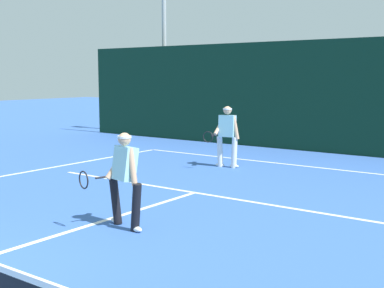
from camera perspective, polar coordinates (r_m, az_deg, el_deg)
name	(u,v)px	position (r m, az deg, el deg)	size (l,w,h in m)	color
court_line_baseline_far	(286,164)	(14.57, 10.41, -2.20)	(9.71, 0.10, 0.01)	white
court_line_service	(195,193)	(10.85, 0.29, -5.39)	(7.91, 0.10, 0.01)	white
court_line_centre	(76,229)	(8.52, -12.76, -9.20)	(0.10, 6.40, 0.01)	white
player_near	(124,176)	(8.30, -7.51, -3.54)	(0.99, 0.84, 1.55)	black
player_far	(227,134)	(13.76, 3.88, 1.14)	(0.69, 0.91, 1.64)	silver
tennis_ball	(134,196)	(10.48, -6.41, -5.74)	(0.07, 0.07, 0.07)	#D1E033
back_fence_windscreen	(327,96)	(16.95, 14.68, 5.11)	(20.47, 0.12, 3.59)	black
light_pole	(164,27)	(21.91, -3.11, 12.84)	(0.55, 0.44, 7.27)	#9EA39E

